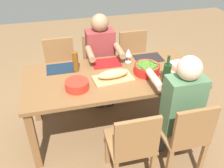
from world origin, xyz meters
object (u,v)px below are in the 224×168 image
chair_far_left (186,135)px  diner_far_left (180,104)px  wine_glass (128,53)px  serving_bowl_salad (147,68)px  chair_far_center (133,145)px  napkin_stack (178,64)px  chair_near_left (134,59)px  diner_near_center (101,55)px  bread_loaf (113,74)px  chair_near_center (99,63)px  serving_bowl_greens (77,84)px  cutting_board (113,79)px  dining_table (112,82)px  wine_bottle (167,72)px  beer_bottle (76,62)px  chair_near_right (61,68)px

chair_far_left → diner_far_left: bearing=-90.0°
wine_glass → serving_bowl_salad: bearing=113.1°
chair_far_center → napkin_stack: bearing=-134.1°
chair_near_left → diner_near_center: bearing=20.1°
bread_loaf → chair_near_left: bearing=-121.7°
bread_loaf → wine_glass: 0.41m
chair_near_center → serving_bowl_greens: chair_near_center is taller
serving_bowl_salad → napkin_stack: bearing=-167.4°
cutting_board → wine_glass: 0.42m
chair_near_left → diner_far_left: diner_far_left is taller
dining_table → chair_near_left: 0.92m
serving_bowl_salad → serving_bowl_greens: 0.76m
diner_near_center → wine_bottle: (-0.49, 0.81, 0.15)m
cutting_board → wine_bottle: wine_bottle is taller
dining_table → wine_glass: (-0.25, -0.24, 0.20)m
cutting_board → napkin_stack: bearing=-170.7°
diner_near_center → dining_table: bearing=90.0°
diner_near_center → chair_far_left: diner_near_center is taller
chair_far_center → napkin_stack: chair_far_center is taller
cutting_board → wine_bottle: size_ratio=1.38×
chair_far_center → cutting_board: 0.72m
chair_far_left → beer_bottle: beer_bottle is taller
chair_near_left → chair_near_right: bearing=0.0°
beer_bottle → napkin_stack: bearing=173.1°
chair_far_center → wine_bottle: (-0.49, -0.50, 0.37)m
bread_loaf → wine_bottle: size_ratio=1.10×
chair_far_center → diner_near_center: diner_near_center is taller
beer_bottle → chair_far_center: bearing=110.8°
chair_near_right → napkin_stack: bearing=151.1°
bread_loaf → wine_bottle: 0.53m
diner_near_center → beer_bottle: (0.35, 0.38, 0.15)m
chair_near_left → wine_bottle: bearing=89.4°
dining_table → serving_bowl_salad: 0.40m
wine_bottle → dining_table: bearing=-26.9°
chair_far_left → diner_far_left: diner_far_left is taller
chair_far_center → wine_bottle: 0.79m
napkin_stack → diner_near_center: bearing=-34.1°
diner_near_center → cutting_board: bearing=89.3°
serving_bowl_greens → wine_bottle: size_ratio=0.78×
dining_table → wine_bottle: (-0.49, 0.25, 0.20)m
bread_loaf → napkin_stack: bearing=-170.7°
diner_near_center → chair_far_left: bearing=111.0°
chair_far_center → chair_near_left: bearing=-108.6°
bread_loaf → serving_bowl_greens: bearing=11.8°
chair_far_center → wine_glass: (-0.25, -0.98, 0.37)m
beer_bottle → serving_bowl_salad: bearing=162.6°
chair_near_right → diner_far_left: diner_far_left is taller
cutting_board → chair_near_right: bearing=-59.1°
napkin_stack → serving_bowl_greens: bearing=10.1°
bread_loaf → wine_bottle: wine_bottle is taller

